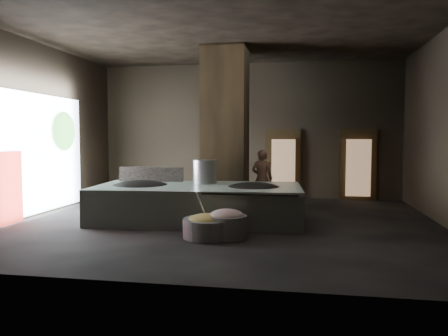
% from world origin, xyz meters
% --- Properties ---
extents(floor, '(10.00, 9.00, 0.10)m').
position_xyz_m(floor, '(0.00, 0.00, -0.05)').
color(floor, black).
rests_on(floor, ground).
extents(ceiling, '(10.00, 9.00, 0.10)m').
position_xyz_m(ceiling, '(0.00, 0.00, 4.55)').
color(ceiling, black).
rests_on(ceiling, back_wall).
extents(back_wall, '(10.00, 0.10, 4.50)m').
position_xyz_m(back_wall, '(0.00, 4.55, 2.25)').
color(back_wall, black).
rests_on(back_wall, ground).
extents(front_wall, '(10.00, 0.10, 4.50)m').
position_xyz_m(front_wall, '(0.00, -4.55, 2.25)').
color(front_wall, black).
rests_on(front_wall, ground).
extents(left_wall, '(0.10, 9.00, 4.50)m').
position_xyz_m(left_wall, '(-5.05, 0.00, 2.25)').
color(left_wall, black).
rests_on(left_wall, ground).
extents(pillar, '(1.20, 1.20, 4.50)m').
position_xyz_m(pillar, '(-0.30, 1.90, 2.25)').
color(pillar, black).
rests_on(pillar, ground).
extents(hearth_platform, '(5.08, 2.69, 0.86)m').
position_xyz_m(hearth_platform, '(-0.65, 0.07, 0.43)').
color(hearth_platform, '#9FB1A0').
rests_on(hearth_platform, ground).
extents(platform_cap, '(4.82, 2.31, 0.03)m').
position_xyz_m(platform_cap, '(-0.65, 0.07, 0.82)').
color(platform_cap, black).
rests_on(platform_cap, hearth_platform).
extents(wok_left, '(1.55, 1.55, 0.43)m').
position_xyz_m(wok_left, '(-2.10, 0.02, 0.75)').
color(wok_left, black).
rests_on(wok_left, hearth_platform).
extents(wok_left_rim, '(1.59, 1.59, 0.05)m').
position_xyz_m(wok_left_rim, '(-2.10, 0.02, 0.82)').
color(wok_left_rim, black).
rests_on(wok_left_rim, hearth_platform).
extents(wok_right, '(1.45, 1.45, 0.41)m').
position_xyz_m(wok_right, '(0.70, 0.12, 0.75)').
color(wok_right, black).
rests_on(wok_right, hearth_platform).
extents(wok_right_rim, '(1.48, 1.48, 0.05)m').
position_xyz_m(wok_right_rim, '(0.70, 0.12, 0.82)').
color(wok_right_rim, black).
rests_on(wok_right_rim, hearth_platform).
extents(stock_pot, '(0.60, 0.60, 0.64)m').
position_xyz_m(stock_pot, '(-0.60, 0.62, 1.13)').
color(stock_pot, '#9EA0A6').
rests_on(stock_pot, hearth_platform).
extents(splash_guard, '(1.71, 0.18, 0.43)m').
position_xyz_m(splash_guard, '(-2.10, 0.82, 1.03)').
color(splash_guard, black).
rests_on(splash_guard, hearth_platform).
extents(cook, '(0.64, 0.45, 1.67)m').
position_xyz_m(cook, '(0.70, 2.33, 0.84)').
color(cook, '#8B5D47').
rests_on(cook, ground).
extents(veg_basin, '(1.09, 1.09, 0.38)m').
position_xyz_m(veg_basin, '(-0.03, -1.63, 0.19)').
color(veg_basin, gray).
rests_on(veg_basin, ground).
extents(veg_fill, '(0.86, 0.86, 0.26)m').
position_xyz_m(veg_fill, '(-0.03, -1.63, 0.35)').
color(veg_fill, olive).
rests_on(veg_fill, veg_basin).
extents(ladle, '(0.22, 0.38, 0.74)m').
position_xyz_m(ladle, '(-0.18, -1.48, 0.55)').
color(ladle, '#9EA0A6').
rests_on(ladle, veg_basin).
extents(meat_basin, '(0.91, 0.91, 0.46)m').
position_xyz_m(meat_basin, '(0.33, -1.59, 0.23)').
color(meat_basin, gray).
rests_on(meat_basin, ground).
extents(meat_fill, '(0.69, 0.69, 0.26)m').
position_xyz_m(meat_fill, '(0.33, -1.59, 0.45)').
color(meat_fill, '#A96965').
rests_on(meat_fill, meat_basin).
extents(doorway_near, '(1.18, 0.08, 2.38)m').
position_xyz_m(doorway_near, '(1.20, 4.45, 1.10)').
color(doorway_near, black).
rests_on(doorway_near, ground).
extents(doorway_near_glow, '(0.77, 0.04, 1.82)m').
position_xyz_m(doorway_near_glow, '(1.22, 4.25, 1.05)').
color(doorway_near_glow, '#8C6647').
rests_on(doorway_near_glow, ground).
extents(doorway_far, '(1.18, 0.08, 2.38)m').
position_xyz_m(doorway_far, '(3.60, 4.45, 1.10)').
color(doorway_far, black).
rests_on(doorway_far, ground).
extents(doorway_far_glow, '(0.77, 0.04, 1.83)m').
position_xyz_m(doorway_far_glow, '(3.60, 4.27, 1.05)').
color(doorway_far_glow, '#8C6647').
rests_on(doorway_far_glow, ground).
extents(left_opening, '(0.04, 4.20, 3.10)m').
position_xyz_m(left_opening, '(-4.95, 0.20, 1.60)').
color(left_opening, white).
rests_on(left_opening, ground).
extents(pavilion_sliver, '(0.05, 0.90, 1.70)m').
position_xyz_m(pavilion_sliver, '(-4.88, -1.10, 0.85)').
color(pavilion_sliver, maroon).
rests_on(pavilion_sliver, ground).
extents(tree_silhouette, '(0.28, 1.10, 1.10)m').
position_xyz_m(tree_silhouette, '(-4.85, 1.30, 2.20)').
color(tree_silhouette, '#194714').
rests_on(tree_silhouette, left_opening).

